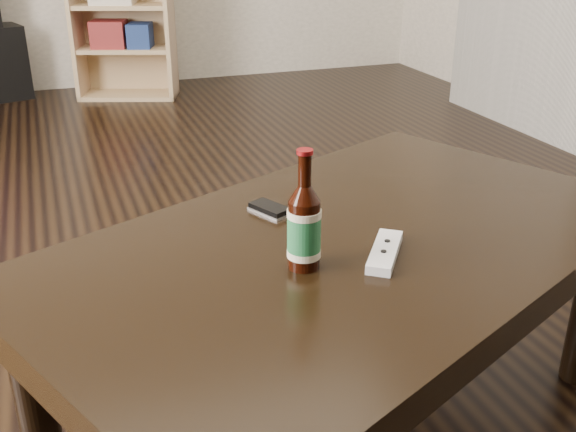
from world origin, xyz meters
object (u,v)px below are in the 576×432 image
object	(u,v)px
coffee_table	(349,264)
beer_bottle	(304,227)
phone	(270,209)
bookshelf	(120,2)
remote	(385,252)

from	to	relation	value
coffee_table	beer_bottle	size ratio (longest dim) A/B	6.67
phone	beer_bottle	bearing A→B (deg)	-119.79
beer_bottle	bookshelf	bearing A→B (deg)	88.08
beer_bottle	remote	distance (m)	0.17
bookshelf	beer_bottle	world-z (taller)	bookshelf
phone	remote	world-z (taller)	remote
beer_bottle	remote	xyz separation A→B (m)	(0.16, -0.01, -0.07)
beer_bottle	remote	bearing A→B (deg)	-4.93
remote	bookshelf	bearing A→B (deg)	126.86
beer_bottle	phone	world-z (taller)	beer_bottle
bookshelf	beer_bottle	bearing A→B (deg)	-72.44
bookshelf	beer_bottle	xyz separation A→B (m)	(-0.11, -3.41, -0.03)
bookshelf	remote	world-z (taller)	bookshelf
remote	beer_bottle	bearing A→B (deg)	-148.76
bookshelf	remote	xyz separation A→B (m)	(0.04, -3.42, -0.10)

